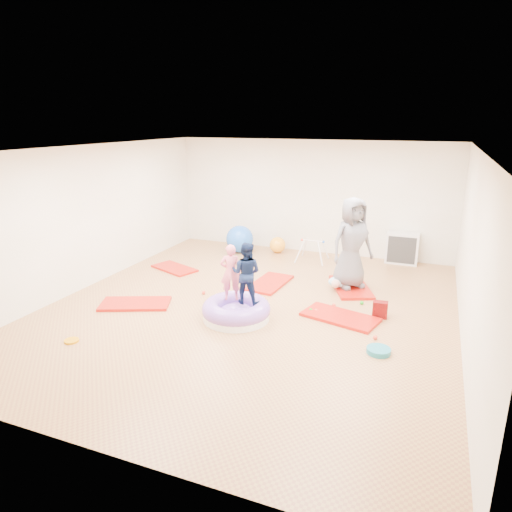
% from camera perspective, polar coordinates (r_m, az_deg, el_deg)
% --- Properties ---
extents(room, '(7.01, 8.01, 2.81)m').
position_cam_1_polar(room, '(7.83, -0.81, 2.91)').
color(room, '#AC8045').
rests_on(room, ground).
extents(gym_mat_front_left, '(1.38, 1.05, 0.05)m').
position_cam_1_polar(gym_mat_front_left, '(8.69, -14.86, -5.79)').
color(gym_mat_front_left, '#AD0817').
rests_on(gym_mat_front_left, ground).
extents(gym_mat_mid_left, '(1.20, 0.89, 0.04)m').
position_cam_1_polar(gym_mat_mid_left, '(10.51, -10.16, -1.53)').
color(gym_mat_mid_left, '#AD0817').
rests_on(gym_mat_mid_left, ground).
extents(gym_mat_center_back, '(0.70, 1.25, 0.05)m').
position_cam_1_polar(gym_mat_center_back, '(9.43, 1.72, -3.40)').
color(gym_mat_center_back, '#AD0817').
rests_on(gym_mat_center_back, ground).
extents(gym_mat_right, '(1.38, 0.93, 0.05)m').
position_cam_1_polar(gym_mat_right, '(8.00, 10.47, -7.50)').
color(gym_mat_right, '#AD0817').
rests_on(gym_mat_right, ground).
extents(gym_mat_rear_right, '(1.12, 1.46, 0.05)m').
position_cam_1_polar(gym_mat_rear_right, '(9.40, 11.77, -3.81)').
color(gym_mat_rear_right, '#AD0817').
rests_on(gym_mat_rear_right, ground).
extents(inflatable_cushion, '(1.17, 1.17, 0.37)m').
position_cam_1_polar(inflatable_cushion, '(7.82, -2.48, -6.87)').
color(inflatable_cushion, white).
rests_on(inflatable_cushion, ground).
extents(child_pink, '(0.42, 0.35, 0.98)m').
position_cam_1_polar(child_pink, '(7.73, -3.19, -1.69)').
color(child_pink, '#F3697F').
rests_on(child_pink, inflatable_cushion).
extents(child_navy, '(0.54, 0.43, 1.05)m').
position_cam_1_polar(child_navy, '(7.58, -1.24, -1.79)').
color(child_navy, '#0E1939').
rests_on(child_navy, inflatable_cushion).
extents(adult_caregiver, '(1.03, 1.02, 1.80)m').
position_cam_1_polar(adult_caregiver, '(9.09, 11.90, 1.61)').
color(adult_caregiver, slate).
rests_on(adult_caregiver, gym_mat_rear_right).
extents(infant, '(0.36, 0.36, 0.21)m').
position_cam_1_polar(infant, '(9.20, 10.08, -3.28)').
color(infant, '#9BD1EC').
rests_on(infant, gym_mat_rear_right).
extents(ball_pit_balls, '(3.43, 1.93, 0.07)m').
position_cam_1_polar(ball_pit_balls, '(8.09, 6.08, -6.93)').
color(ball_pit_balls, '#D58A00').
rests_on(ball_pit_balls, ground).
extents(exercise_ball_blue, '(0.69, 0.69, 0.69)m').
position_cam_1_polar(exercise_ball_blue, '(11.60, -2.05, 2.13)').
color(exercise_ball_blue, blue).
rests_on(exercise_ball_blue, ground).
extents(exercise_ball_orange, '(0.41, 0.41, 0.41)m').
position_cam_1_polar(exercise_ball_orange, '(11.60, 2.71, 1.40)').
color(exercise_ball_orange, '#FFA421').
rests_on(exercise_ball_orange, ground).
extents(infant_play_gym, '(0.70, 0.66, 0.54)m').
position_cam_1_polar(infant_play_gym, '(10.87, 7.06, 1.07)').
color(infant_play_gym, silver).
rests_on(infant_play_gym, ground).
extents(cube_shelf, '(0.73, 0.36, 0.73)m').
position_cam_1_polar(cube_shelf, '(11.22, 17.80, 0.92)').
color(cube_shelf, silver).
rests_on(cube_shelf, ground).
extents(balance_disc, '(0.35, 0.35, 0.08)m').
position_cam_1_polar(balance_disc, '(7.01, 15.07, -11.36)').
color(balance_disc, '#1B7287').
rests_on(balance_disc, ground).
extents(backpack, '(0.26, 0.17, 0.29)m').
position_cam_1_polar(backpack, '(8.14, 15.25, -6.48)').
color(backpack, '#A00604').
rests_on(backpack, ground).
extents(yellow_toy, '(0.22, 0.22, 0.03)m').
position_cam_1_polar(yellow_toy, '(7.65, -22.06, -9.79)').
color(yellow_toy, '#D58A00').
rests_on(yellow_toy, ground).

